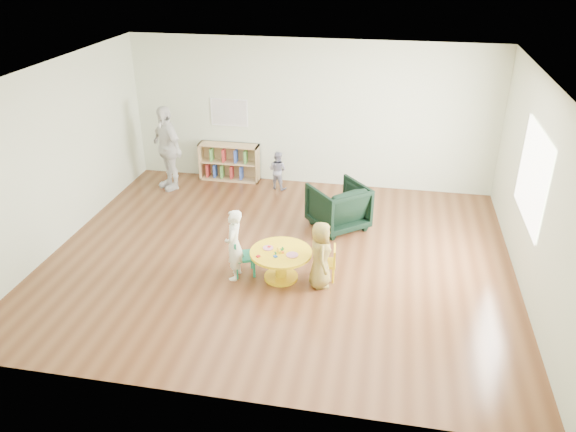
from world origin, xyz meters
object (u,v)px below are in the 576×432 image
object	(u,v)px
kid_chair_left	(241,255)
toddler	(278,170)
activity_table	(281,260)
adult_caretaker	(167,148)
bookshelf	(229,162)
child_left	(234,245)
kid_chair_right	(329,262)
child_right	(321,255)
armchair	(338,206)

from	to	relation	value
kid_chair_left	toddler	bearing A→B (deg)	159.85
activity_table	adult_caretaker	size ratio (longest dim) A/B	0.54
bookshelf	activity_table	bearing A→B (deg)	-62.82
bookshelf	child_left	bearing A→B (deg)	-72.60
kid_chair_right	adult_caretaker	world-z (taller)	adult_caretaker
child_left	child_right	world-z (taller)	child_left
activity_table	armchair	world-z (taller)	armchair
activity_table	kid_chair_right	world-z (taller)	kid_chair_right
kid_chair_right	adult_caretaker	bearing A→B (deg)	46.19
toddler	kid_chair_right	bearing A→B (deg)	131.94
kid_chair_right	child_right	distance (m)	0.30
adult_caretaker	bookshelf	bearing A→B (deg)	70.94
activity_table	child_left	xyz separation A→B (m)	(-0.66, -0.09, 0.23)
kid_chair_right	child_right	world-z (taller)	child_right
adult_caretaker	activity_table	bearing A→B (deg)	-5.67
bookshelf	armchair	size ratio (longest dim) A/B	1.41
bookshelf	adult_caretaker	size ratio (longest dim) A/B	0.73
bookshelf	adult_caretaker	bearing A→B (deg)	-148.52
armchair	child_right	distance (m)	1.81
kid_chair_right	child_left	distance (m)	1.37
kid_chair_left	toddler	size ratio (longest dim) A/B	0.77
kid_chair_right	bookshelf	bearing A→B (deg)	30.29
kid_chair_left	child_right	xyz separation A→B (m)	(1.16, -0.07, 0.18)
kid_chair_left	adult_caretaker	size ratio (longest dim) A/B	0.36
armchair	adult_caretaker	distance (m)	3.60
kid_chair_left	armchair	xyz separation A→B (m)	(1.21, 1.73, 0.07)
toddler	bookshelf	bearing A→B (deg)	2.57
kid_chair_left	bookshelf	world-z (taller)	bookshelf
activity_table	kid_chair_left	world-z (taller)	kid_chair_left
kid_chair_left	child_left	distance (m)	0.25
kid_chair_left	child_left	size ratio (longest dim) A/B	0.55
kid_chair_right	armchair	world-z (taller)	armchair
kid_chair_left	child_right	size ratio (longest dim) A/B	0.59
bookshelf	toddler	bearing A→B (deg)	-14.98
bookshelf	child_right	world-z (taller)	child_right
armchair	bookshelf	bearing A→B (deg)	-74.98
bookshelf	child_left	xyz separation A→B (m)	(1.10, -3.52, 0.17)
child_left	bookshelf	bearing A→B (deg)	-164.54
child_left	kid_chair_right	bearing A→B (deg)	97.05
child_left	adult_caretaker	bearing A→B (deg)	-145.59
child_left	toddler	distance (m)	3.24
kid_chair_right	armchair	xyz separation A→B (m)	(-0.04, 1.62, 0.11)
armchair	child_left	distance (m)	2.24
activity_table	child_right	xyz separation A→B (m)	(0.57, -0.07, 0.18)
kid_chair_right	child_left	size ratio (longest dim) A/B	0.48
bookshelf	armchair	bearing A→B (deg)	-35.34
child_left	child_right	xyz separation A→B (m)	(1.23, 0.02, -0.04)
bookshelf	armchair	xyz separation A→B (m)	(2.38, -1.69, 0.02)
child_right	kid_chair_right	bearing A→B (deg)	-39.74
activity_table	adult_caretaker	xyz separation A→B (m)	(-2.78, 2.80, 0.51)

